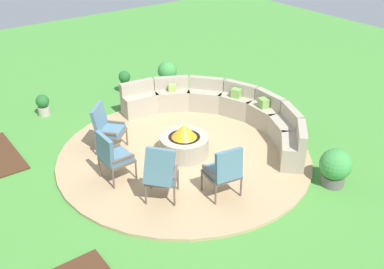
# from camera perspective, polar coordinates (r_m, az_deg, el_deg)

# --- Properties ---
(ground_plane) EXTENTS (24.00, 24.00, 0.00)m
(ground_plane) POSITION_cam_1_polar(r_m,az_deg,el_deg) (9.50, -0.97, -2.73)
(ground_plane) COLOR #478C38
(patio_circle) EXTENTS (5.26, 5.26, 0.06)m
(patio_circle) POSITION_cam_1_polar(r_m,az_deg,el_deg) (9.49, -0.97, -2.57)
(patio_circle) COLOR tan
(patio_circle) RESTS_ON ground_plane
(fire_pit) EXTENTS (1.01, 1.01, 0.68)m
(fire_pit) POSITION_cam_1_polar(r_m,az_deg,el_deg) (9.34, -0.98, -1.05)
(fire_pit) COLOR #9E937F
(fire_pit) RESTS_ON patio_circle
(curved_stone_bench) EXTENTS (4.47, 2.63, 0.80)m
(curved_stone_bench) POSITION_cam_1_polar(r_m,az_deg,el_deg) (10.54, 4.19, 2.94)
(curved_stone_bench) COLOR #9E937F
(curved_stone_bench) RESTS_ON patio_circle
(lounge_chair_front_left) EXTENTS (0.76, 0.79, 1.03)m
(lounge_chair_front_left) POSITION_cam_1_polar(r_m,az_deg,el_deg) (9.51, -10.71, 0.93)
(lounge_chair_front_left) COLOR brown
(lounge_chair_front_left) RESTS_ON patio_circle
(lounge_chair_front_right) EXTENTS (0.57, 0.56, 1.01)m
(lounge_chair_front_right) POSITION_cam_1_polar(r_m,az_deg,el_deg) (8.52, -9.98, -2.56)
(lounge_chair_front_right) COLOR brown
(lounge_chair_front_right) RESTS_ON patio_circle
(lounge_chair_back_left) EXTENTS (0.75, 0.79, 1.14)m
(lounge_chair_back_left) POSITION_cam_1_polar(r_m,az_deg,el_deg) (7.85, -3.97, -4.82)
(lounge_chair_back_left) COLOR brown
(lounge_chair_back_left) RESTS_ON patio_circle
(lounge_chair_back_right) EXTENTS (0.64, 0.64, 1.01)m
(lounge_chair_back_right) POSITION_cam_1_polar(r_m,az_deg,el_deg) (7.98, 4.08, -4.49)
(lounge_chair_back_right) COLOR brown
(lounge_chair_back_right) RESTS_ON patio_circle
(potted_plant_0) EXTENTS (0.53, 0.53, 0.77)m
(potted_plant_0) POSITION_cam_1_polar(r_m,az_deg,el_deg) (12.60, -3.12, 7.69)
(potted_plant_0) COLOR #605B56
(potted_plant_0) RESTS_ON ground_plane
(potted_plant_1) EXTENTS (0.32, 0.32, 0.53)m
(potted_plant_1) POSITION_cam_1_polar(r_m,az_deg,el_deg) (11.67, -18.26, 3.59)
(potted_plant_1) COLOR #A89E8E
(potted_plant_1) RESTS_ON ground_plane
(potted_plant_2) EXTENTS (0.60, 0.60, 0.75)m
(potted_plant_2) POSITION_cam_1_polar(r_m,az_deg,el_deg) (8.83, 17.61, -3.88)
(potted_plant_2) COLOR #605B56
(potted_plant_2) RESTS_ON ground_plane
(potted_plant_3) EXTENTS (0.32, 0.32, 0.63)m
(potted_plant_3) POSITION_cam_1_polar(r_m,az_deg,el_deg) (12.43, -8.47, 6.72)
(potted_plant_3) COLOR #A89E8E
(potted_plant_3) RESTS_ON ground_plane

